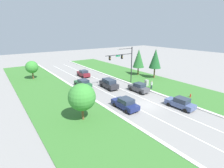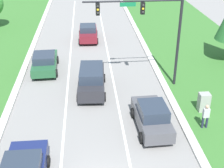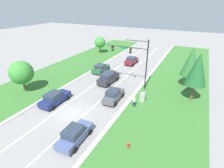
# 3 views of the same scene
# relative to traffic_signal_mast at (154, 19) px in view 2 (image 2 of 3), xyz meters

# --- Properties ---
(traffic_signal_mast) EXTENTS (6.94, 0.41, 7.97)m
(traffic_signal_mast) POSITION_rel_traffic_signal_mast_xyz_m (0.00, 0.00, 0.00)
(traffic_signal_mast) COLOR black
(traffic_signal_mast) RESTS_ON ground_plane
(graphite_sedan) EXTENTS (2.08, 4.32, 1.77)m
(graphite_sedan) POSITION_rel_traffic_signal_mast_xyz_m (-0.98, -5.58, -4.40)
(graphite_sedan) COLOR #4C4C51
(graphite_sedan) RESTS_ON ground_plane
(burgundy_sedan) EXTENTS (2.06, 4.22, 1.70)m
(burgundy_sedan) POSITION_rel_traffic_signal_mast_xyz_m (-4.51, 10.87, -4.43)
(burgundy_sedan) COLOR maroon
(burgundy_sedan) RESTS_ON ground_plane
(forest_sedan) EXTENTS (2.27, 4.57, 1.58)m
(forest_sedan) POSITION_rel_traffic_signal_mast_xyz_m (-8.30, 3.50, -4.48)
(forest_sedan) COLOR #235633
(forest_sedan) RESTS_ON ground_plane
(charcoal_suv) EXTENTS (2.23, 4.86, 1.94)m
(charcoal_suv) POSITION_rel_traffic_signal_mast_xyz_m (-4.46, -0.47, -4.28)
(charcoal_suv) COLOR #28282D
(charcoal_suv) RESTS_ON ground_plane
(utility_cabinet) EXTENTS (0.70, 0.60, 1.35)m
(utility_cabinet) POSITION_rel_traffic_signal_mast_xyz_m (2.84, -3.94, -4.60)
(utility_cabinet) COLOR #9E9E99
(utility_cabinet) RESTS_ON ground_plane
(pedestrian) EXTENTS (0.40, 0.23, 1.69)m
(pedestrian) POSITION_rel_traffic_signal_mast_xyz_m (2.25, -5.85, -4.34)
(pedestrian) COLOR #232842
(pedestrian) RESTS_ON ground_plane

